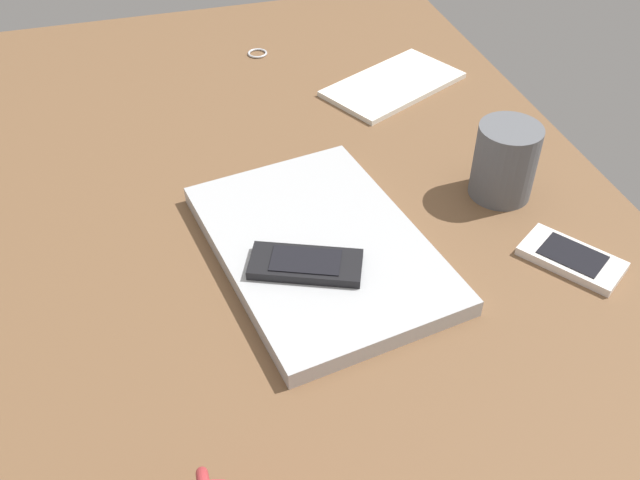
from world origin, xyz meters
The scene contains 7 objects.
desk_surface centered at (0.00, 0.00, 1.50)cm, with size 120.00×80.00×3.00cm, color brown.
laptop_closed centered at (-9.97, -1.13, 4.01)cm, with size 31.15×21.32×2.03cm, color #B7BABC.
cell_phone_on_laptop centered at (-13.86, 1.54, 5.57)cm, with size 9.14×12.77×1.15cm.
cell_phone_on_desk centered at (-18.93, -27.29, 3.54)cm, with size 12.03×10.73×1.14cm.
key_ring centered at (39.48, -4.69, 3.18)cm, with size 3.20×3.20×0.36cm, color silver.
notepad centered at (23.25, -22.22, 3.40)cm, with size 11.35×20.81×0.80cm, color white.
pen_cup centered at (-5.30, -25.43, 7.68)cm, with size 7.51×7.51×9.36cm, color #595B60.
Camera 1 is at (-66.03, 14.98, 55.89)cm, focal length 39.63 mm.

